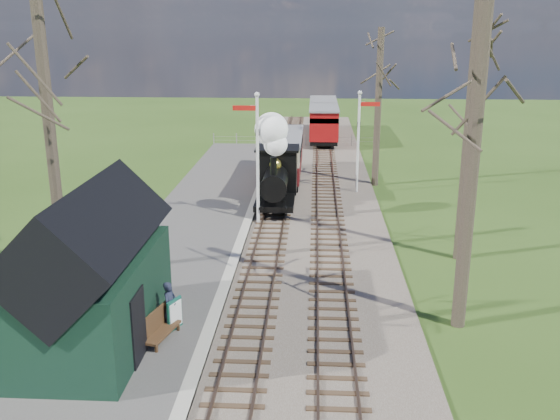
# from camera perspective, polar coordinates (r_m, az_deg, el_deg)

# --- Properties ---
(distant_hills) EXTENTS (114.40, 48.00, 22.02)m
(distant_hills) POSITION_cam_1_polar(r_m,az_deg,el_deg) (80.50, 2.69, -1.83)
(distant_hills) COLOR #385B23
(distant_hills) RESTS_ON ground
(ballast_bed) EXTENTS (8.00, 60.00, 0.10)m
(ballast_bed) POSITION_cam_1_polar(r_m,az_deg,el_deg) (35.24, 2.12, 1.67)
(ballast_bed) COLOR brown
(ballast_bed) RESTS_ON ground
(track_near) EXTENTS (1.60, 60.00, 0.15)m
(track_near) POSITION_cam_1_polar(r_m,az_deg,el_deg) (35.27, 0.01, 1.78)
(track_near) COLOR brown
(track_near) RESTS_ON ground
(track_far) EXTENTS (1.60, 60.00, 0.15)m
(track_far) POSITION_cam_1_polar(r_m,az_deg,el_deg) (35.23, 4.23, 1.72)
(track_far) COLOR brown
(track_far) RESTS_ON ground
(platform) EXTENTS (5.00, 44.00, 0.20)m
(platform) POSITION_cam_1_polar(r_m,az_deg,el_deg) (28.08, -8.07, -2.27)
(platform) COLOR #474442
(platform) RESTS_ON ground
(coping_strip) EXTENTS (0.40, 44.00, 0.21)m
(coping_strip) POSITION_cam_1_polar(r_m,az_deg,el_deg) (27.73, -3.40, -2.36)
(coping_strip) COLOR #B2AD9E
(coping_strip) RESTS_ON ground
(station_shed) EXTENTS (3.25, 6.30, 4.78)m
(station_shed) POSITION_cam_1_polar(r_m,az_deg,el_deg) (18.51, -16.72, -5.74)
(station_shed) COLOR black
(station_shed) RESTS_ON platform
(semaphore_near) EXTENTS (1.22, 0.24, 6.22)m
(semaphore_near) POSITION_cam_1_polar(r_m,az_deg,el_deg) (28.71, -2.21, 5.58)
(semaphore_near) COLOR silver
(semaphore_near) RESTS_ON ground
(semaphore_far) EXTENTS (1.22, 0.24, 5.72)m
(semaphore_far) POSITION_cam_1_polar(r_m,az_deg,el_deg) (34.62, 7.30, 6.88)
(semaphore_far) COLOR silver
(semaphore_far) RESTS_ON ground
(bare_trees) EXTENTS (15.51, 22.39, 12.00)m
(bare_trees) POSITION_cam_1_polar(r_m,az_deg,el_deg) (22.50, 1.71, 6.65)
(bare_trees) COLOR #382D23
(bare_trees) RESTS_ON ground
(fence_line) EXTENTS (12.60, 0.08, 1.00)m
(fence_line) POSITION_cam_1_polar(r_m,az_deg,el_deg) (48.84, 1.29, 6.45)
(fence_line) COLOR slate
(fence_line) RESTS_ON ground
(locomotive) EXTENTS (2.01, 4.69, 5.03)m
(locomotive) POSITION_cam_1_polar(r_m,az_deg,el_deg) (31.09, -0.41, 3.94)
(locomotive) COLOR black
(locomotive) RESTS_ON ground
(coach) EXTENTS (2.35, 8.05, 2.47)m
(coach) POSITION_cam_1_polar(r_m,az_deg,el_deg) (37.15, 0.21, 5.03)
(coach) COLOR black
(coach) RESTS_ON ground
(red_carriage_a) EXTENTS (2.29, 5.67, 2.41)m
(red_carriage_a) POSITION_cam_1_polar(r_m,az_deg,el_deg) (49.59, 4.02, 7.84)
(red_carriage_a) COLOR black
(red_carriage_a) RESTS_ON ground
(red_carriage_b) EXTENTS (2.29, 5.67, 2.41)m
(red_carriage_b) POSITION_cam_1_polar(r_m,az_deg,el_deg) (55.03, 3.95, 8.70)
(red_carriage_b) COLOR black
(red_carriage_b) RESTS_ON ground
(sign_board) EXTENTS (0.33, 0.64, 0.98)m
(sign_board) POSITION_cam_1_polar(r_m,az_deg,el_deg) (19.33, -9.60, -9.38)
(sign_board) COLOR #104D3F
(sign_board) RESTS_ON platform
(bench) EXTENTS (0.84, 1.67, 0.92)m
(bench) POSITION_cam_1_polar(r_m,az_deg,el_deg) (18.83, -11.07, -10.40)
(bench) COLOR #422A17
(bench) RESTS_ON platform
(person) EXTENTS (0.51, 0.64, 1.53)m
(person) POSITION_cam_1_polar(r_m,az_deg,el_deg) (19.23, -10.02, -8.64)
(person) COLOR #1C1F32
(person) RESTS_ON platform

